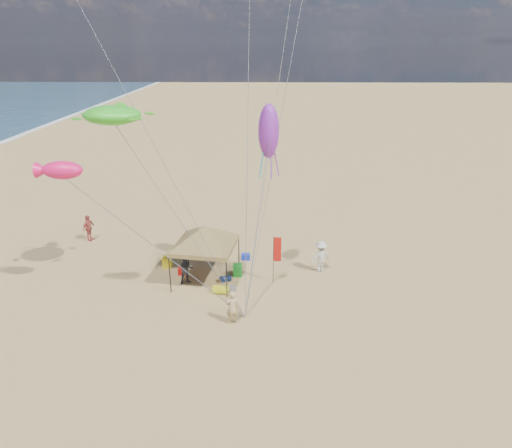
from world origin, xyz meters
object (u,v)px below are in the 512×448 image
(beach_cart, at_px, (221,289))
(person_near_c, at_px, (321,257))
(canopy_tent, at_px, (204,228))
(feather_flag, at_px, (276,252))
(chair_yellow, at_px, (167,262))
(cooler_blue, at_px, (246,257))
(chair_green, at_px, (238,270))
(person_far_a, at_px, (89,228))
(person_near_a, at_px, (232,308))
(cooler_red, at_px, (183,271))
(person_near_b, at_px, (186,270))

(beach_cart, bearing_deg, person_near_c, 24.72)
(canopy_tent, xyz_separation_m, beach_cart, (0.93, -1.32, -3.05))
(feather_flag, bearing_deg, chair_yellow, 164.26)
(beach_cart, bearing_deg, canopy_tent, 125.03)
(cooler_blue, xyz_separation_m, chair_yellow, (-4.71, -1.15, 0.16))
(canopy_tent, bearing_deg, chair_green, 20.81)
(canopy_tent, xyz_separation_m, person_far_a, (-8.69, 5.58, -2.33))
(beach_cart, height_order, person_near_a, person_near_a)
(feather_flag, height_order, beach_cart, feather_flag)
(feather_flag, bearing_deg, cooler_red, 169.85)
(feather_flag, height_order, person_near_c, feather_flag)
(beach_cart, bearing_deg, person_near_a, -73.95)
(feather_flag, distance_m, chair_yellow, 6.97)
(cooler_blue, distance_m, beach_cart, 4.28)
(cooler_red, bearing_deg, chair_green, -1.89)
(chair_green, relative_size, person_near_b, 0.43)
(chair_yellow, bearing_deg, canopy_tent, -32.37)
(person_near_a, bearing_deg, feather_flag, -144.60)
(feather_flag, xyz_separation_m, cooler_blue, (-1.82, 2.99, -1.74))
(cooler_blue, xyz_separation_m, person_near_a, (-0.37, -6.99, 0.69))
(person_near_a, bearing_deg, person_near_c, -157.31)
(canopy_tent, bearing_deg, person_far_a, 147.31)
(chair_yellow, distance_m, person_far_a, 7.29)
(cooler_blue, height_order, chair_yellow, chair_yellow)
(person_far_a, bearing_deg, chair_yellow, -104.39)
(canopy_tent, distance_m, feather_flag, 4.17)
(cooler_red, relative_size, person_near_a, 0.31)
(feather_flag, xyz_separation_m, person_far_a, (-12.64, 5.78, -1.01))
(chair_green, bearing_deg, person_near_c, 7.31)
(chair_yellow, bearing_deg, person_near_b, -51.88)
(cooler_blue, bearing_deg, canopy_tent, -127.41)
(feather_flag, distance_m, person_far_a, 13.94)
(feather_flag, relative_size, cooler_blue, 5.33)
(chair_green, bearing_deg, feather_flag, -21.42)
(feather_flag, relative_size, beach_cart, 3.20)
(chair_green, height_order, person_far_a, person_far_a)
(chair_green, distance_m, chair_yellow, 4.43)
(cooler_red, distance_m, beach_cart, 3.19)
(cooler_red, distance_m, chair_yellow, 1.42)
(feather_flag, xyz_separation_m, person_near_b, (-5.02, -0.08, -1.12))
(canopy_tent, bearing_deg, person_near_c, 11.02)
(chair_green, distance_m, person_near_b, 3.01)
(cooler_red, bearing_deg, person_near_a, -56.96)
(cooler_red, distance_m, person_near_c, 8.13)
(feather_flag, bearing_deg, canopy_tent, 177.06)
(beach_cart, relative_size, person_near_a, 0.51)
(person_near_c, bearing_deg, person_far_a, -35.83)
(cooler_blue, xyz_separation_m, beach_cart, (-1.20, -4.11, 0.01))
(cooler_blue, distance_m, person_near_c, 4.78)
(person_near_a, xyz_separation_m, person_far_a, (-10.45, 9.78, 0.04))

